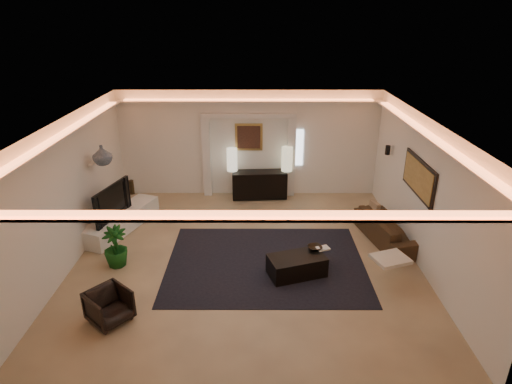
{
  "coord_description": "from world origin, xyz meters",
  "views": [
    {
      "loc": [
        0.22,
        -7.74,
        4.75
      ],
      "look_at": [
        0.2,
        0.6,
        1.25
      ],
      "focal_mm": 30.08,
      "sensor_mm": 36.0,
      "label": 1
    }
  ],
  "objects_px": {
    "console": "(259,184)",
    "coffee_table": "(297,266)",
    "sofa": "(388,229)",
    "armchair": "(109,306)"
  },
  "relations": [
    {
      "from": "armchair",
      "to": "sofa",
      "type": "bearing_deg",
      "value": -22.16
    },
    {
      "from": "sofa",
      "to": "coffee_table",
      "type": "xyz_separation_m",
      "value": [
        -2.16,
        -1.37,
        -0.08
      ]
    },
    {
      "from": "console",
      "to": "coffee_table",
      "type": "height_order",
      "value": "console"
    },
    {
      "from": "console",
      "to": "coffee_table",
      "type": "distance_m",
      "value": 3.84
    },
    {
      "from": "armchair",
      "to": "console",
      "type": "bearing_deg",
      "value": 14.84
    },
    {
      "from": "console",
      "to": "sofa",
      "type": "xyz_separation_m",
      "value": [
        2.86,
        -2.4,
        -0.11
      ]
    },
    {
      "from": "console",
      "to": "armchair",
      "type": "distance_m",
      "value": 5.71
    },
    {
      "from": "coffee_table",
      "to": "armchair",
      "type": "bearing_deg",
      "value": -175.22
    },
    {
      "from": "console",
      "to": "armchair",
      "type": "relative_size",
      "value": 2.34
    },
    {
      "from": "console",
      "to": "coffee_table",
      "type": "relative_size",
      "value": 1.38
    }
  ]
}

